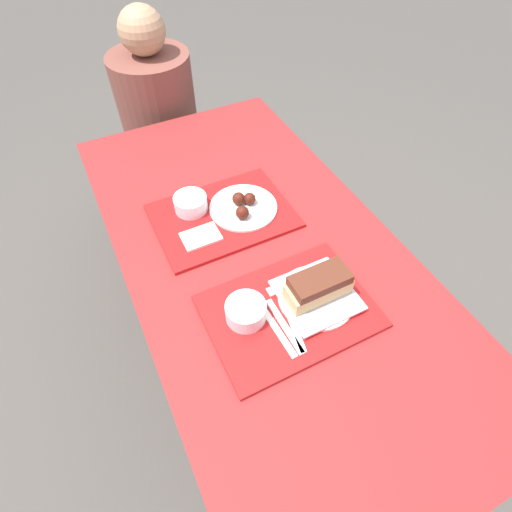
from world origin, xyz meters
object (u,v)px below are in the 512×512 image
Objects in this scene: brisket_sandwich_plate at (318,290)px; wings_plate_far at (243,206)px; tray_far at (223,216)px; person_seated_across at (157,106)px; tray_near at (289,311)px; bowl_coleslaw_far at (191,203)px; bowl_coleslaw_near at (246,311)px.

brisket_sandwich_plate reaches higher than wings_plate_far.
tray_far is 1.97× the size of wings_plate_far.
person_seated_across is (-0.06, 1.22, -0.10)m from brisket_sandwich_plate.
tray_near is 1.00× the size of tray_far.
bowl_coleslaw_far is (-0.09, 0.46, 0.03)m from tray_near.
person_seated_across reaches higher than brisket_sandwich_plate.
tray_near is 0.47m from bowl_coleslaw_far.
bowl_coleslaw_far is (0.02, 0.43, 0.00)m from bowl_coleslaw_near.
bowl_coleslaw_near is 1.20m from person_seated_across.
person_seated_across is (0.13, 1.19, -0.09)m from bowl_coleslaw_near.
person_seated_across is at bearing 92.27° from wings_plate_far.
bowl_coleslaw_far is 0.16m from wings_plate_far.
bowl_coleslaw_near reaches higher than tray_far.
tray_far is 4.08× the size of bowl_coleslaw_far.
brisket_sandwich_plate reaches higher than tray_far.
bowl_coleslaw_near is 0.19m from brisket_sandwich_plate.
person_seated_across reaches higher than tray_near.
brisket_sandwich_plate is 0.49m from bowl_coleslaw_far.
tray_near is 0.09m from brisket_sandwich_plate.
wings_plate_far is (0.05, 0.39, 0.02)m from tray_near.
tray_near is 2.07× the size of brisket_sandwich_plate.
person_seated_across is at bearing 92.83° from brisket_sandwich_plate.
person_seated_across reaches higher than bowl_coleslaw_near.
brisket_sandwich_plate is at bearing -76.36° from tray_far.
tray_near is at bearing -16.47° from bowl_coleslaw_near.
brisket_sandwich_plate is at bearing 1.00° from tray_near.
tray_far is at bearing 92.08° from tray_near.
wings_plate_far reaches higher than tray_far.
bowl_coleslaw_near is at bearing -96.21° from person_seated_across.
bowl_coleslaw_far is 0.48× the size of wings_plate_far.
tray_far is at bearing 75.54° from bowl_coleslaw_near.
tray_near is at bearing -90.99° from person_seated_across.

